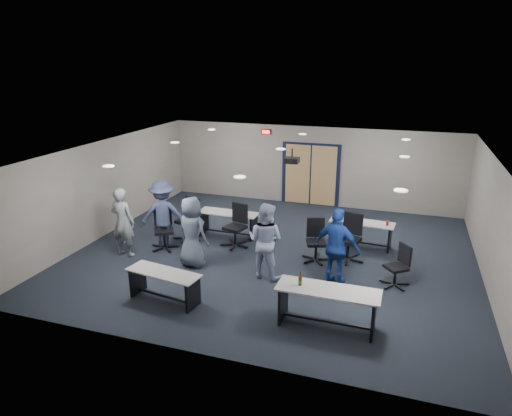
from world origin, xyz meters
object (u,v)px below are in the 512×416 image
(chair_back_b, at_px, (235,226))
(chair_loose_right, at_px, (396,266))
(table_front_right, at_px, (327,301))
(person_lightblue, at_px, (265,240))
(table_back_left, at_px, (228,220))
(table_back_right, at_px, (362,229))
(chair_back_a, at_px, (187,220))
(chair_back_c, at_px, (316,241))
(chair_loose_left, at_px, (164,229))
(person_back, at_px, (163,214))
(chair_back_d, at_px, (349,238))
(table_front_left, at_px, (164,281))
(person_gray, at_px, (123,222))
(person_plaid, at_px, (192,232))
(person_navy, at_px, (337,248))

(chair_back_b, xyz_separation_m, chair_loose_right, (4.20, -1.00, -0.10))
(table_front_right, distance_m, person_lightblue, 2.41)
(table_back_left, relative_size, person_lightblue, 0.96)
(table_back_right, distance_m, chair_back_b, 3.42)
(table_front_right, distance_m, chair_back_a, 5.44)
(chair_back_c, bearing_deg, chair_loose_left, 169.54)
(table_front_right, distance_m, person_back, 5.47)
(table_back_left, bearing_deg, chair_back_a, -145.33)
(table_front_right, height_order, person_lightblue, person_lightblue)
(chair_back_a, distance_m, chair_loose_right, 5.72)
(chair_back_d, xyz_separation_m, chair_loose_left, (-4.74, -0.80, -0.04))
(table_front_left, relative_size, person_lightblue, 0.94)
(table_back_right, distance_m, person_back, 5.35)
(person_gray, relative_size, person_lightblue, 1.01)
(table_back_left, xyz_separation_m, person_lightblue, (1.77, -2.14, 0.42))
(table_front_left, relative_size, chair_back_a, 1.42)
(chair_back_a, distance_m, chair_back_b, 1.42)
(chair_back_a, xyz_separation_m, chair_loose_left, (-0.30, -0.79, -0.04))
(person_gray, relative_size, person_plaid, 1.04)
(chair_back_a, relative_size, person_plaid, 0.68)
(table_back_left, distance_m, chair_back_d, 3.54)
(chair_loose_right, xyz_separation_m, person_back, (-6.02, 0.40, 0.43))
(table_back_left, distance_m, chair_back_c, 2.87)
(person_gray, bearing_deg, chair_back_b, -147.25)
(table_back_left, bearing_deg, person_lightblue, -49.84)
(table_front_right, height_order, person_navy, person_navy)
(table_front_right, xyz_separation_m, chair_back_c, (-0.77, 2.86, -0.01))
(chair_back_a, bearing_deg, person_navy, -2.16)
(chair_back_a, height_order, person_plaid, person_plaid)
(chair_back_c, relative_size, person_back, 0.58)
(table_front_right, relative_size, person_plaid, 1.11)
(table_back_right, distance_m, chair_back_d, 1.08)
(chair_back_a, xyz_separation_m, chair_back_b, (1.42, -0.03, -0.01))
(chair_back_c, xyz_separation_m, person_gray, (-4.75, -1.20, 0.37))
(chair_back_b, relative_size, person_lightblue, 0.65)
(table_front_right, relative_size, chair_back_b, 1.67)
(chair_back_d, bearing_deg, person_lightblue, -124.68)
(table_front_right, distance_m, chair_loose_right, 2.41)
(chair_loose_right, bearing_deg, person_plaid, -123.27)
(table_front_left, height_order, table_front_right, table_front_right)
(chair_back_b, bearing_deg, chair_back_d, 15.29)
(chair_back_b, relative_size, chair_loose_left, 1.04)
(chair_loose_right, relative_size, person_gray, 0.53)
(table_back_right, relative_size, chair_back_c, 1.63)
(table_front_right, xyz_separation_m, chair_loose_right, (1.17, 2.10, -0.06))
(table_front_right, xyz_separation_m, person_lightblue, (-1.72, 1.65, 0.35))
(table_front_left, bearing_deg, person_gray, 149.24)
(table_front_left, xyz_separation_m, chair_loose_right, (4.57, 2.20, 0.04))
(chair_back_d, xyz_separation_m, person_navy, (-0.09, -1.40, 0.30))
(chair_back_d, bearing_deg, person_gray, -150.72)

